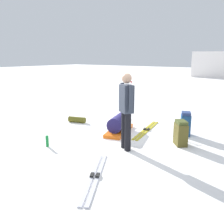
# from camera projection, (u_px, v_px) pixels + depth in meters

# --- Properties ---
(ground_plane) EXTENTS (80.00, 80.00, 0.00)m
(ground_plane) POSITION_uv_depth(u_px,v_px,m) (112.00, 139.00, 6.22)
(ground_plane) COLOR white
(skier_standing) EXTENTS (0.49, 0.37, 1.70)m
(skier_standing) POSITION_uv_depth(u_px,v_px,m) (126.00, 108.00, 5.34)
(skier_standing) COLOR black
(skier_standing) RESTS_ON ground_plane
(ski_pair_near) EXTENTS (0.51, 1.91, 0.05)m
(ski_pair_near) POSITION_uv_depth(u_px,v_px,m) (146.00, 130.00, 6.93)
(ski_pair_near) COLOR gold
(ski_pair_near) RESTS_ON ground_plane
(ski_pair_far) EXTENTS (1.04, 1.67, 0.05)m
(ski_pair_far) POSITION_uv_depth(u_px,v_px,m) (95.00, 176.00, 4.27)
(ski_pair_far) COLOR silver
(ski_pair_far) RESTS_ON ground_plane
(backpack_large_dark) EXTENTS (0.36, 0.39, 0.63)m
(backpack_large_dark) POSITION_uv_depth(u_px,v_px,m) (185.00, 124.00, 6.45)
(backpack_large_dark) COLOR navy
(backpack_large_dark) RESTS_ON ground_plane
(backpack_bright) EXTENTS (0.42, 0.44, 0.59)m
(backpack_bright) POSITION_uv_depth(u_px,v_px,m) (181.00, 133.00, 5.74)
(backpack_bright) COLOR #50481D
(backpack_bright) RESTS_ON ground_plane
(ski_poles_planted_near) EXTENTS (0.16, 0.10, 1.30)m
(ski_poles_planted_near) POSITION_uv_depth(u_px,v_px,m) (129.00, 100.00, 7.68)
(ski_poles_planted_near) COLOR #B3AFC6
(ski_poles_planted_near) RESTS_ON ground_plane
(gear_sled) EXTENTS (0.79, 1.36, 0.49)m
(gear_sled) POSITION_uv_depth(u_px,v_px,m) (119.00, 124.00, 6.72)
(gear_sled) COLOR orange
(gear_sled) RESTS_ON ground_plane
(sleeping_mat_rolled) EXTENTS (0.58, 0.33, 0.18)m
(sleeping_mat_rolled) POSITION_uv_depth(u_px,v_px,m) (77.00, 120.00, 7.74)
(sleeping_mat_rolled) COLOR brown
(sleeping_mat_rolled) RESTS_ON ground_plane
(thermos_bottle) EXTENTS (0.07, 0.07, 0.26)m
(thermos_bottle) POSITION_uv_depth(u_px,v_px,m) (47.00, 141.00, 5.67)
(thermos_bottle) COLOR #147B31
(thermos_bottle) RESTS_ON ground_plane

